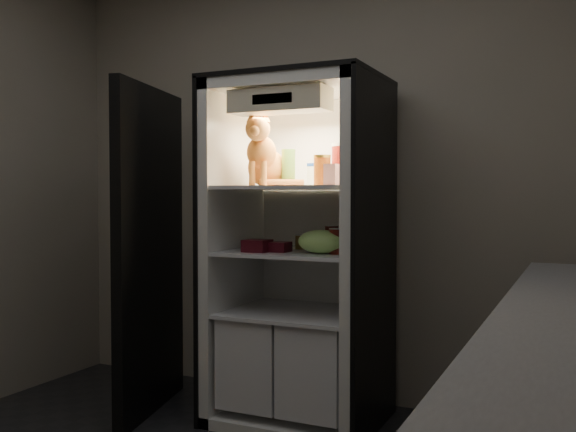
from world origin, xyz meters
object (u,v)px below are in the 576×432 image
tabby_cat (264,159)px  soda_can_a (332,238)px  cream_carton (331,175)px  condiment_jar (301,241)px  berry_box_right (279,247)px  salsa_jar (322,170)px  pepper_jar (344,165)px  refrigerator (301,276)px  grape_bag (321,242)px  mayo_tub (315,175)px  soda_can_b (343,240)px  berry_box_left (257,246)px  soda_can_c (336,241)px  parmesan_shaker (288,168)px

tabby_cat → soda_can_a: (0.36, 0.09, -0.43)m
cream_carton → soda_can_a: (-0.07, 0.19, -0.34)m
condiment_jar → berry_box_right: 0.21m
soda_can_a → salsa_jar: bearing=-100.7°
pepper_jar → cream_carton: 0.25m
refrigerator → grape_bag: 0.33m
mayo_tub → pepper_jar: (0.20, -0.08, 0.05)m
tabby_cat → soda_can_b: bearing=0.3°
soda_can_a → grape_bag: soda_can_a is taller
tabby_cat → grape_bag: tabby_cat is taller
refrigerator → berry_box_left: 0.33m
mayo_tub → condiment_jar: mayo_tub is taller
refrigerator → soda_can_b: (0.25, -0.01, 0.21)m
grape_bag → salsa_jar: bearing=108.3°
tabby_cat → soda_can_c: 0.63m
tabby_cat → salsa_jar: 0.35m
mayo_tub → berry_box_right: (-0.08, -0.30, -0.39)m
tabby_cat → parmesan_shaker: tabby_cat is taller
mayo_tub → soda_can_c: bearing=-50.8°
pepper_jar → soda_can_a: bearing=-139.6°
pepper_jar → berry_box_left: pepper_jar is taller
berry_box_right → grape_bag: bearing=1.3°
tabby_cat → cream_carton: (0.44, -0.11, -0.10)m
tabby_cat → salsa_jar: bearing=-11.6°
parmesan_shaker → berry_box_left: bearing=-112.6°
pepper_jar → soda_can_c: size_ratio=1.74×
parmesan_shaker → soda_can_b: bearing=3.3°
refrigerator → tabby_cat: size_ratio=4.68×
soda_can_b → parmesan_shaker: bearing=-176.7°
berry_box_right → tabby_cat: bearing=145.0°
refrigerator → parmesan_shaker: refrigerator is taller
tabby_cat → berry_box_right: tabby_cat is taller
salsa_jar → refrigerator: bearing=149.4°
tabby_cat → berry_box_left: 0.49m
condiment_jar → soda_can_c: bearing=-34.2°
berry_box_left → pepper_jar: bearing=35.8°
mayo_tub → berry_box_right: bearing=-104.5°
mayo_tub → soda_can_c: mayo_tub is taller
mayo_tub → berry_box_left: bearing=-117.4°
tabby_cat → berry_box_right: bearing=-45.0°
soda_can_b → pepper_jar: bearing=105.6°
refrigerator → berry_box_right: (-0.05, -0.18, 0.17)m
pepper_jar → berry_box_right: pepper_jar is taller
pepper_jar → condiment_jar: bearing=-174.6°
soda_can_c → berry_box_right: bearing=-177.9°
pepper_jar → condiment_jar: pepper_jar is taller
parmesan_shaker → mayo_tub: 0.18m
soda_can_b → refrigerator: bearing=178.1°
refrigerator → soda_can_c: bearing=-32.5°
tabby_cat → condiment_jar: 0.50m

